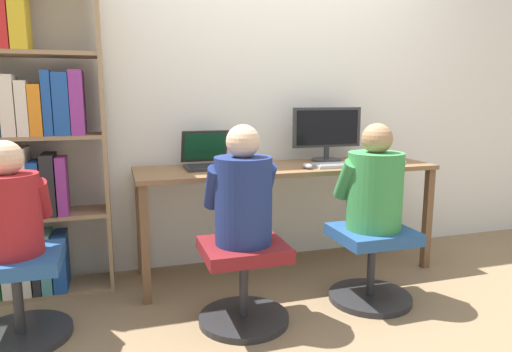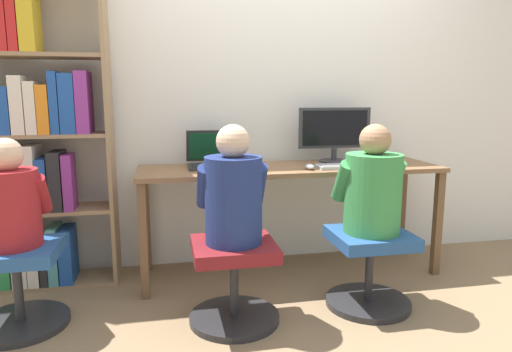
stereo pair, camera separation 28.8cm
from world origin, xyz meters
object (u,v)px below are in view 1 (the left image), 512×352
laptop (208,160)px  person_at_monitor (375,185)px  keyboard (342,165)px  office_chair_side (17,293)px  office_chair_right (244,279)px  desktop_monitor (327,133)px  person_at_laptop (243,193)px  bookshelf (29,146)px  person_near_shelf (9,207)px  office_chair_left (371,261)px

laptop → person_at_monitor: bearing=-39.5°
keyboard → office_chair_side: (-1.96, -0.33, -0.51)m
office_chair_right → office_chair_side: size_ratio=1.00×
desktop_monitor → person_at_laptop: desktop_monitor is taller
keyboard → bookshelf: bearing=173.2°
person_near_shelf → bookshelf: bearing=88.3°
laptop → bookshelf: bearing=179.9°
laptop → person_near_shelf: bearing=-153.0°
office_chair_left → office_chair_right: 0.80m
desktop_monitor → person_at_laptop: 1.17m
desktop_monitor → keyboard: 0.34m
person_at_monitor → bookshelf: 2.05m
office_chair_left → person_at_laptop: (-0.80, -0.03, 0.47)m
keyboard → office_chair_left: keyboard is taller
keyboard → office_chair_left: (-0.03, -0.46, -0.51)m
person_at_monitor → bookshelf: bearing=160.1°
office_chair_right → person_near_shelf: bearing=171.4°
laptop → office_chair_right: (0.04, -0.73, -0.55)m
office_chair_right → person_near_shelf: 1.23m
office_chair_left → person_near_shelf: bearing=175.9°
laptop → person_at_laptop: (0.04, -0.72, -0.08)m
laptop → person_at_laptop: bearing=-87.0°
office_chair_side → person_at_monitor: bearing=-3.9°
office_chair_right → person_at_monitor: (0.80, 0.04, 0.46)m
person_at_monitor → office_chair_side: (-1.93, 0.13, -0.46)m
desktop_monitor → laptop: bearing=-176.9°
desktop_monitor → laptop: size_ratio=1.55×
desktop_monitor → office_chair_side: desktop_monitor is taller
desktop_monitor → keyboard: (-0.02, -0.28, -0.19)m
person_at_monitor → person_at_laptop: 0.80m
office_chair_right → office_chair_left: bearing=2.2°
keyboard → bookshelf: 1.97m
person_at_monitor → person_at_laptop: bearing=-177.8°
office_chair_right → person_near_shelf: size_ratio=0.87×
laptop → office_chair_right: laptop is taller
desktop_monitor → person_at_monitor: bearing=-93.9°
keyboard → person_near_shelf: 1.99m
person_near_shelf → person_at_laptop: bearing=-8.3°
keyboard → person_at_laptop: 0.97m
office_chair_left → office_chair_side: bearing=176.0°
laptop → desktop_monitor: bearing=3.1°
bookshelf → person_at_monitor: bearing=-19.9°
office_chair_right → bookshelf: (-1.11, 0.73, 0.68)m
office_chair_left → desktop_monitor: bearing=86.1°
keyboard → office_chair_right: (-0.83, -0.50, -0.51)m
person_at_laptop → person_near_shelf: person_at_laptop is taller
laptop → person_at_monitor: size_ratio=0.56×
person_at_laptop → keyboard: bearing=30.5°
person_at_laptop → bookshelf: bearing=146.9°
desktop_monitor → bookshelf: bookshelf is taller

